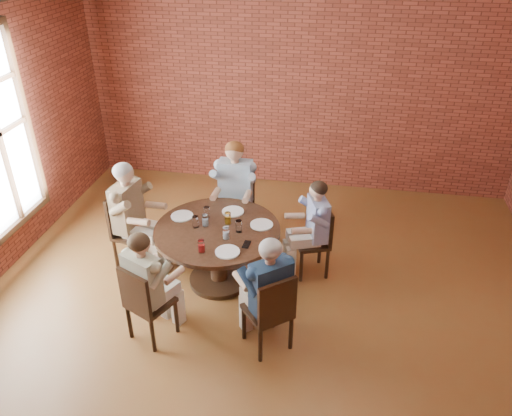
% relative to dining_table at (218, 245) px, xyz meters
% --- Properties ---
extents(floor, '(7.00, 7.00, 0.00)m').
position_rel_dining_table_xyz_m(floor, '(0.61, -0.77, -0.53)').
color(floor, brown).
rests_on(floor, ground).
extents(wall_back, '(7.00, 0.00, 7.00)m').
position_rel_dining_table_xyz_m(wall_back, '(0.61, 2.73, 1.17)').
color(wall_back, brown).
rests_on(wall_back, ground).
extents(dining_table, '(1.43, 1.43, 0.75)m').
position_rel_dining_table_xyz_m(dining_table, '(0.00, 0.00, 0.00)').
color(dining_table, '#311D10').
rests_on(dining_table, floor).
extents(chair_a, '(0.48, 0.48, 0.88)m').
position_rel_dining_table_xyz_m(chair_a, '(1.12, 0.41, -0.05)').
color(chair_a, '#311D10').
rests_on(chair_a, floor).
extents(diner_a, '(0.70, 0.64, 1.23)m').
position_rel_dining_table_xyz_m(diner_a, '(1.05, 0.38, 0.09)').
color(diner_a, '#3A4F99').
rests_on(diner_a, floor).
extents(chair_b, '(0.45, 0.45, 0.96)m').
position_rel_dining_table_xyz_m(chair_b, '(-0.01, 1.05, -0.01)').
color(chair_b, '#311D10').
rests_on(chair_b, floor).
extents(diner_b, '(0.56, 0.69, 1.38)m').
position_rel_dining_table_xyz_m(diner_b, '(-0.00, 0.96, 0.16)').
color(diner_b, '#94AABD').
rests_on(diner_b, floor).
extents(chair_c, '(0.51, 0.51, 0.96)m').
position_rel_dining_table_xyz_m(chair_c, '(-1.18, 0.20, -0.01)').
color(chair_c, '#311D10').
rests_on(chair_c, floor).
extents(diner_c, '(0.76, 0.66, 1.37)m').
position_rel_dining_table_xyz_m(diner_c, '(-1.09, 0.19, 0.16)').
color(diner_c, brown).
rests_on(diner_c, floor).
extents(chair_d, '(0.53, 0.53, 0.90)m').
position_rel_dining_table_xyz_m(chair_d, '(-0.49, -1.04, -0.04)').
color(chair_d, '#311D10').
rests_on(chair_d, floor).
extents(diner_d, '(0.70, 0.75, 1.27)m').
position_rel_dining_table_xyz_m(diner_d, '(-0.46, -0.97, 0.11)').
color(diner_d, beige).
rests_on(diner_d, floor).
extents(chair_e, '(0.57, 0.57, 0.91)m').
position_rel_dining_table_xyz_m(chair_e, '(0.77, -0.96, -0.03)').
color(chair_e, '#311D10').
rests_on(chair_e, floor).
extents(diner_e, '(0.78, 0.80, 1.29)m').
position_rel_dining_table_xyz_m(diner_e, '(0.72, -0.89, 0.12)').
color(diner_e, '#192C46').
rests_on(diner_e, floor).
extents(plate_a, '(0.26, 0.26, 0.01)m').
position_rel_dining_table_xyz_m(plate_a, '(0.48, 0.16, 0.23)').
color(plate_a, white).
rests_on(plate_a, dining_table).
extents(plate_b, '(0.26, 0.26, 0.01)m').
position_rel_dining_table_xyz_m(plate_b, '(0.10, 0.38, 0.23)').
color(plate_b, white).
rests_on(plate_b, dining_table).
extents(plate_c, '(0.26, 0.26, 0.01)m').
position_rel_dining_table_xyz_m(plate_c, '(-0.47, 0.18, 0.23)').
color(plate_c, white).
rests_on(plate_c, dining_table).
extents(plate_d, '(0.26, 0.26, 0.01)m').
position_rel_dining_table_xyz_m(plate_d, '(0.22, -0.43, 0.23)').
color(plate_d, white).
rests_on(plate_d, dining_table).
extents(glass_a, '(0.07, 0.07, 0.14)m').
position_rel_dining_table_xyz_m(glass_a, '(0.25, -0.02, 0.29)').
color(glass_a, white).
rests_on(glass_a, dining_table).
extents(glass_b, '(0.07, 0.07, 0.14)m').
position_rel_dining_table_xyz_m(glass_b, '(0.10, 0.13, 0.29)').
color(glass_b, white).
rests_on(glass_b, dining_table).
extents(glass_c, '(0.07, 0.07, 0.14)m').
position_rel_dining_table_xyz_m(glass_c, '(-0.17, 0.21, 0.29)').
color(glass_c, white).
rests_on(glass_c, dining_table).
extents(glass_d, '(0.07, 0.07, 0.14)m').
position_rel_dining_table_xyz_m(glass_d, '(-0.15, 0.04, 0.29)').
color(glass_d, white).
rests_on(glass_d, dining_table).
extents(glass_e, '(0.07, 0.07, 0.14)m').
position_rel_dining_table_xyz_m(glass_e, '(-0.24, -0.02, 0.29)').
color(glass_e, white).
rests_on(glass_e, dining_table).
extents(glass_f, '(0.07, 0.07, 0.14)m').
position_rel_dining_table_xyz_m(glass_f, '(-0.05, -0.46, 0.29)').
color(glass_f, white).
rests_on(glass_f, dining_table).
extents(glass_g, '(0.07, 0.07, 0.14)m').
position_rel_dining_table_xyz_m(glass_g, '(0.15, -0.18, 0.29)').
color(glass_g, white).
rests_on(glass_g, dining_table).
extents(smartphone, '(0.08, 0.14, 0.01)m').
position_rel_dining_table_xyz_m(smartphone, '(0.39, -0.26, 0.23)').
color(smartphone, black).
rests_on(smartphone, dining_table).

